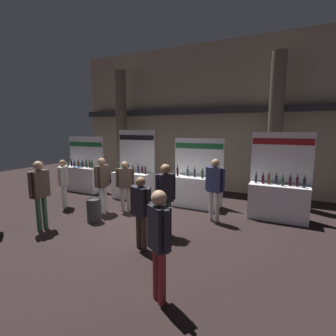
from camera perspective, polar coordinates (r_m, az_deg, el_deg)
ground_plane at (r=7.25m, az=-7.73°, el=-12.13°), size 24.00×24.00×0.00m
hall_colonnade at (r=11.00m, az=5.90°, el=10.74°), size 11.19×1.21×6.00m
exhibitor_booth_0 at (r=11.20m, az=-18.80°, el=-1.85°), size 1.83×0.71×2.25m
exhibitor_booth_1 at (r=9.50m, az=-7.90°, el=-3.19°), size 1.54×0.66×2.54m
exhibitor_booth_2 at (r=8.54m, az=6.13°, el=-4.69°), size 1.73×0.66×2.26m
exhibitor_booth_3 at (r=7.95m, az=23.61°, el=-6.21°), size 1.68×0.66×2.49m
trash_bin at (r=7.47m, az=-16.36°, el=-9.14°), size 0.39×0.39×0.65m
visitor_0 at (r=6.10m, az=-0.56°, el=-5.81°), size 0.39×0.40×1.77m
visitor_2 at (r=8.03m, az=-9.65°, el=-3.10°), size 0.45×0.44×1.59m
visitor_3 at (r=7.19m, az=-26.94°, el=-4.17°), size 0.25×0.61×1.79m
visitor_4 at (r=8.96m, az=-22.52°, el=-2.33°), size 0.45×0.49×1.59m
visitor_5 at (r=5.46m, az=-6.12°, el=-8.64°), size 0.55×0.36×1.59m
visitor_6 at (r=7.99m, az=-14.61°, el=-2.63°), size 0.24×0.58×1.72m
visitor_7 at (r=3.84m, az=-2.04°, el=-15.31°), size 0.44×0.37×1.72m
visitor_8 at (r=7.12m, az=10.50°, el=-3.62°), size 0.57×0.30×1.77m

